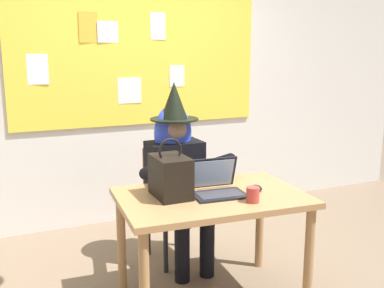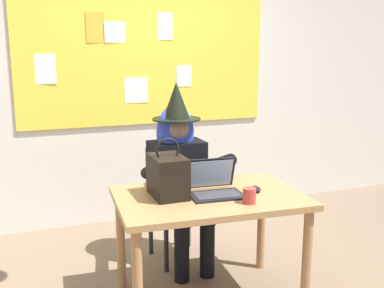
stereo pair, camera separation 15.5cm
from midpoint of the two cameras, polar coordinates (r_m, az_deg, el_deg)
wall_back_bulletin at (r=4.40m, az=-7.81°, el=9.66°), size 6.39×1.89×2.97m
desk_main at (r=2.95m, az=0.98°, el=-8.26°), size 1.24×0.85×0.74m
chair_at_desk at (r=3.65m, az=-3.84°, el=-6.68°), size 0.45×0.45×0.89m
person_costumed at (r=3.47m, az=-3.12°, el=-2.81°), size 0.59×0.65×1.42m
laptop at (r=2.93m, az=1.59°, el=-5.35°), size 0.36×0.32×0.22m
computer_mouse at (r=3.02m, az=6.74°, el=-5.52°), size 0.08×0.11×0.03m
handbag at (r=2.86m, az=-4.31°, el=-4.05°), size 0.20×0.30×0.38m
coffee_mug at (r=2.78m, az=6.08°, el=-6.39°), size 0.08×0.08×0.09m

